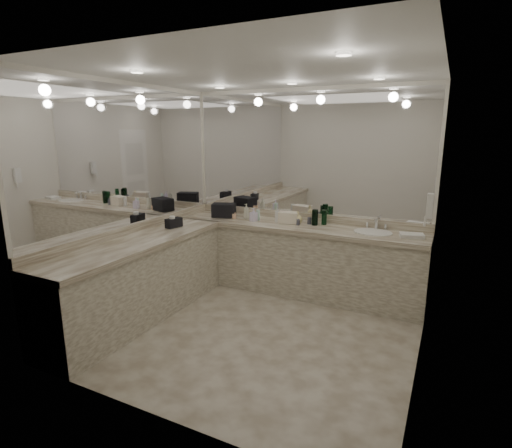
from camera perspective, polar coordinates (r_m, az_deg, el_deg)
The scene contains 38 objects.
floor at distance 4.38m, azimuth -0.16°, elevation -14.86°, with size 3.20×3.20×0.00m, color beige.
ceiling at distance 3.91m, azimuth -0.18°, elevation 21.09°, with size 3.20×3.20×0.00m, color white.
wall_back at distance 5.31m, azimuth 7.07°, elevation 4.81°, with size 3.20×0.02×2.60m, color silver.
wall_left at distance 4.86m, azimuth -17.33°, elevation 3.56°, with size 0.02×3.00×2.60m, color silver.
wall_right at distance 3.55m, azimuth 23.62°, elevation -0.28°, with size 0.02×3.00×2.60m, color silver.
vanity_back_base at distance 5.24m, azimuth 5.71°, elevation -5.18°, with size 3.20×0.60×0.84m, color beige.
vanity_back_top at distance 5.11m, azimuth 5.79°, elevation -0.41°, with size 3.20×0.64×0.06m, color beige.
vanity_left_base at distance 4.68m, azimuth -16.44°, elevation -7.94°, with size 0.60×2.40×0.84m, color beige.
vanity_left_top at distance 4.53m, azimuth -16.71°, elevation -2.64°, with size 0.64×2.42×0.06m, color beige.
backsplash_back at distance 5.36m, azimuth 6.90°, elevation 1.07°, with size 3.20×0.04×0.10m, color beige.
backsplash_left at distance 4.92m, azimuth -16.89°, elevation -0.48°, with size 0.04×3.00×0.10m, color beige.
mirror_back at distance 5.26m, azimuth 7.18°, elevation 9.92°, with size 3.12×0.01×1.55m, color white.
mirror_left at distance 4.81m, azimuth -17.61°, elevation 9.14°, with size 0.01×2.92×1.55m, color white.
sink at distance 4.87m, azimuth 16.35°, elevation -1.23°, with size 0.44×0.44×0.03m, color white.
faucet at distance 5.06m, azimuth 16.83°, elevation 0.12°, with size 0.24×0.16×0.14m, color silver.
wall_phone at distance 4.23m, azimuth 23.60°, elevation 2.40°, with size 0.06×0.10×0.24m, color white.
door at distance 3.14m, azimuth 22.45°, elevation -6.61°, with size 0.02×0.82×2.10m, color white.
black_toiletry_bag at distance 5.52m, azimuth -4.62°, elevation 1.89°, with size 0.31×0.20×0.18m, color black.
black_bag_spill at distance 5.01m, azimuth -11.66°, elevation 0.14°, with size 0.09×0.21×0.11m, color black.
cream_cosmetic_case at distance 5.16m, azimuth 4.63°, elevation 0.89°, with size 0.24×0.15×0.14m, color beige.
hand_towel at distance 4.79m, azimuth 21.37°, elevation -1.53°, with size 0.25×0.17×0.04m, color white.
lotion_left at distance 4.98m, azimuth -11.87°, elevation 0.33°, with size 0.07×0.07×0.16m, color white.
soap_bottle_a at distance 5.41m, azimuth -1.39°, elevation 1.84°, with size 0.08×0.08×0.20m, color beige.
soap_bottle_b at distance 5.25m, azimuth -0.35°, elevation 1.35°, with size 0.08×0.08×0.18m, color silver.
soap_bottle_c at distance 5.14m, azimuth 5.96°, elevation 0.96°, with size 0.13×0.13×0.16m, color beige.
green_bottle_0 at distance 5.07m, azimuth 8.34°, elevation 0.89°, with size 0.06×0.06×0.19m, color #104520.
green_bottle_1 at distance 5.13m, azimuth 9.72°, elevation 0.95°, with size 0.07×0.07×0.19m, color #104520.
green_bottle_2 at distance 5.14m, azimuth 8.43°, elevation 1.02°, with size 0.07×0.07×0.19m, color #104520.
green_bottle_3 at distance 5.08m, azimuth 8.44°, elevation 0.95°, with size 0.07×0.07×0.20m, color #104520.
amenity_bottle_0 at distance 5.20m, azimuth 3.01°, elevation 1.06°, with size 0.05×0.05×0.15m, color white.
amenity_bottle_1 at distance 5.46m, azimuth -3.19°, elevation 1.26°, with size 0.05×0.05×0.08m, color #E0B28C.
amenity_bottle_2 at distance 5.14m, azimuth 7.63°, elevation 0.47°, with size 0.05×0.05×0.09m, color #3F3F4C.
amenity_bottle_3 at distance 5.06m, azimuth 6.04°, elevation 0.26°, with size 0.04×0.04×0.08m, color #3F3F4C.
amenity_bottle_4 at distance 5.42m, azimuth -3.16°, elevation 1.14°, with size 0.06×0.06×0.07m, color #E0B28C.
amenity_bottle_5 at distance 5.48m, azimuth -4.38°, elevation 1.66°, with size 0.06×0.06×0.15m, color #3F3F4C.
amenity_bottle_6 at distance 5.46m, azimuth -3.41°, elevation 1.22°, with size 0.05×0.05×0.07m, color white.
amenity_bottle_7 at distance 5.14m, azimuth 4.31°, elevation 0.62°, with size 0.06×0.06×0.10m, color white.
amenity_bottle_8 at distance 5.30m, azimuth 0.32°, elevation 1.28°, with size 0.05×0.05×0.14m, color silver.
Camera 1 is at (1.73, -3.47, 2.05)m, focal length 28.00 mm.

